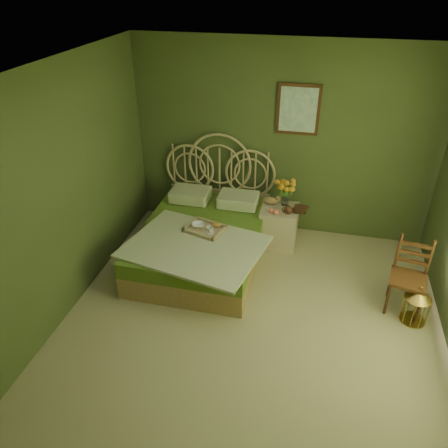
% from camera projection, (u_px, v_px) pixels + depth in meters
% --- Properties ---
extents(floor, '(4.50, 4.50, 0.00)m').
position_uv_depth(floor, '(248.00, 335.00, 4.56)').
color(floor, tan).
rests_on(floor, ground).
extents(ceiling, '(4.50, 4.50, 0.00)m').
position_uv_depth(ceiling, '(258.00, 80.00, 3.21)').
color(ceiling, silver).
rests_on(ceiling, wall_back).
extents(wall_back, '(4.00, 0.00, 4.00)m').
position_uv_depth(wall_back, '(282.00, 142.00, 5.76)').
color(wall_back, '#4F5F32').
rests_on(wall_back, floor).
extents(wall_left, '(0.00, 4.50, 4.50)m').
position_uv_depth(wall_left, '(51.00, 205.00, 4.27)').
color(wall_left, '#4F5F32').
rests_on(wall_left, floor).
extents(wall_art, '(0.54, 0.04, 0.64)m').
position_uv_depth(wall_art, '(298.00, 110.00, 5.46)').
color(wall_art, '#38240F').
rests_on(wall_art, wall_back).
extents(bed, '(1.73, 2.19, 1.35)m').
position_uv_depth(bed, '(203.00, 238.00, 5.60)').
color(bed, tan).
rests_on(bed, floor).
extents(nightstand, '(0.49, 0.49, 0.97)m').
position_uv_depth(nightstand, '(280.00, 220.00, 5.88)').
color(nightstand, beige).
rests_on(nightstand, floor).
extents(chair, '(0.44, 0.44, 0.85)m').
position_uv_depth(chair, '(409.00, 271.00, 4.72)').
color(chair, '#38240F').
rests_on(chair, floor).
extents(birdcage, '(0.27, 0.27, 0.41)m').
position_uv_depth(birdcage, '(416.00, 306.00, 4.64)').
color(birdcage, '#AF8838').
rests_on(birdcage, floor).
extents(book_lower, '(0.18, 0.23, 0.02)m').
position_uv_depth(book_lower, '(294.00, 209.00, 5.75)').
color(book_lower, '#381E0F').
rests_on(book_lower, nightstand).
extents(book_upper, '(0.25, 0.29, 0.02)m').
position_uv_depth(book_upper, '(294.00, 207.00, 5.74)').
color(book_upper, '#472819').
rests_on(book_upper, nightstand).
extents(cereal_bowl, '(0.20, 0.20, 0.04)m').
position_uv_depth(cereal_bowl, '(198.00, 225.00, 5.40)').
color(cereal_bowl, white).
rests_on(cereal_bowl, bed).
extents(coffee_cup, '(0.10, 0.10, 0.08)m').
position_uv_depth(coffee_cup, '(210.00, 230.00, 5.26)').
color(coffee_cup, white).
rests_on(coffee_cup, bed).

